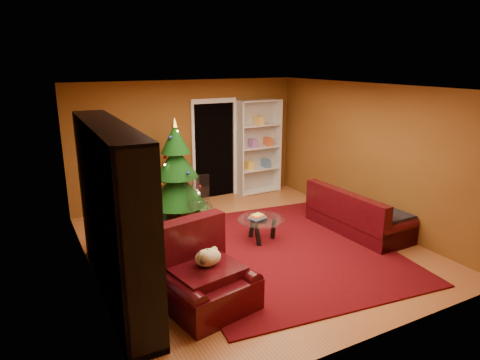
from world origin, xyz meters
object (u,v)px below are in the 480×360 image
white_bookshelf (259,147)px  sofa (359,210)px  gift_box_teal (155,212)px  dog (208,258)px  coffee_table (261,230)px  christmas_tree (176,169)px  armchair (207,276)px  acrylic_chair (200,205)px  rug (283,249)px  media_unit (113,213)px  gift_box_red (172,204)px  gift_box_green (204,214)px

white_bookshelf → sofa: 3.00m
gift_box_teal → dog: 3.26m
coffee_table → sofa: bearing=-14.1°
white_bookshelf → coffee_table: (-1.39, -2.46, -0.86)m
christmas_tree → armchair: (-0.79, -3.25, -0.52)m
white_bookshelf → acrylic_chair: white_bookshelf is taller
coffee_table → gift_box_teal: bearing=125.0°
armchair → sofa: (3.39, 0.98, -0.02)m
rug → media_unit: 2.89m
christmas_tree → gift_box_red: (0.02, 0.39, -0.84)m
christmas_tree → dog: bearing=-103.3°
armchair → media_unit: bearing=126.0°
sofa → gift_box_teal: bearing=51.2°
media_unit → dog: (0.95, -0.79, -0.50)m
acrylic_chair → gift_box_red: bearing=111.0°
coffee_table → rug: bearing=-74.0°
armchair → dog: 0.22m
armchair → sofa: armchair is taller
white_bookshelf → armchair: (-3.01, -3.88, -0.64)m
christmas_tree → sofa: (2.59, -2.27, -0.55)m
armchair → sofa: 3.52m
armchair → sofa: bearing=5.2°
gift_box_green → white_bookshelf: size_ratio=0.11×
gift_box_red → acrylic_chair: size_ratio=0.27×
gift_box_red → dog: 3.70m
gift_box_green → coffee_table: 1.48m
gift_box_green → white_bookshelf: bearing=29.7°
gift_box_red → dog: dog is taller
white_bookshelf → coffee_table: bearing=-120.5°
rug → coffee_table: 0.54m
christmas_tree → media_unit: bearing=-125.3°
gift_box_green → dog: 3.03m
gift_box_teal → gift_box_green: (0.84, -0.44, -0.04)m
white_bookshelf → dog: white_bookshelf is taller
gift_box_teal → coffee_table: coffee_table is taller
media_unit → dog: size_ratio=7.41×
christmas_tree → gift_box_teal: (-0.47, 0.02, -0.79)m
rug → gift_box_green: 1.98m
white_bookshelf → acrylic_chair: (-2.05, -1.35, -0.64)m
media_unit → rug: bearing=3.2°
armchair → gift_box_teal: bearing=73.5°
gift_box_green → coffee_table: bearing=-72.0°
gift_box_teal → white_bookshelf: bearing=12.9°
media_unit → acrylic_chair: (1.87, 1.68, -0.71)m
gift_box_green → sofa: bearing=-39.7°
armchair → gift_box_green: bearing=56.8°
dog → armchair: bearing=-135.0°
gift_box_red → white_bookshelf: 2.41m
media_unit → gift_box_red: bearing=59.6°
rug → coffee_table: size_ratio=4.80×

